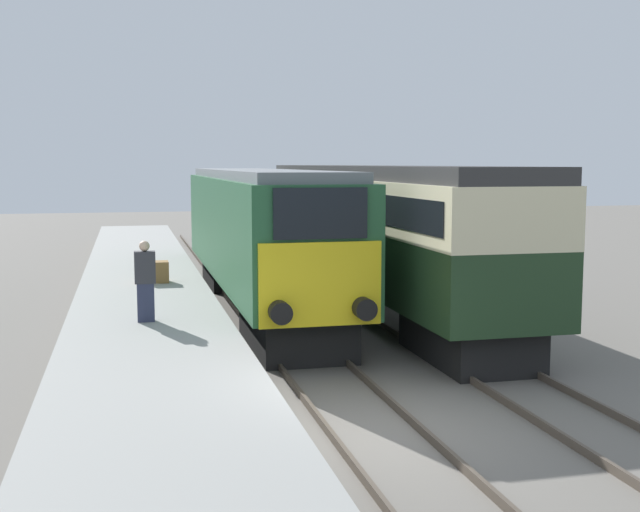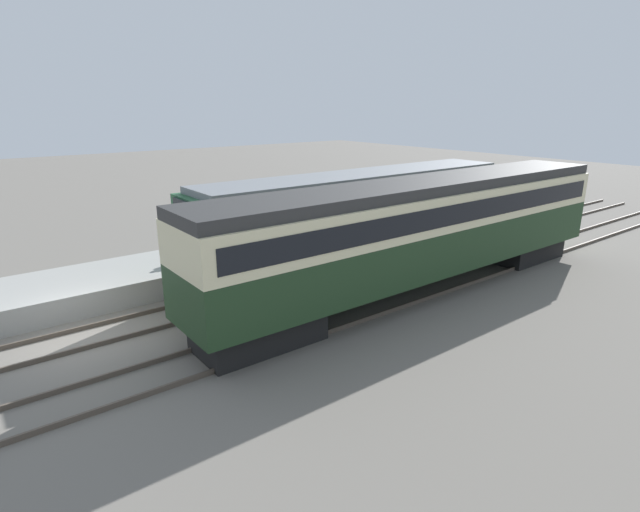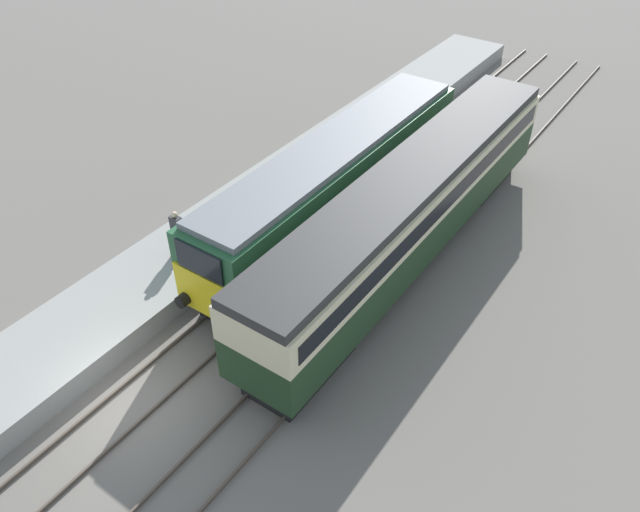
# 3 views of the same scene
# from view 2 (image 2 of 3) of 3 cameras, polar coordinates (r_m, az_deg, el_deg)

# --- Properties ---
(ground_plane) EXTENTS (120.00, 120.00, 0.00)m
(ground_plane) POSITION_cam_2_polar(r_m,az_deg,el_deg) (16.50, -25.58, -8.68)
(ground_plane) COLOR slate
(platform_left) EXTENTS (3.50, 50.00, 0.84)m
(platform_left) POSITION_cam_2_polar(r_m,az_deg,el_deg) (21.92, -7.12, 0.29)
(platform_left) COLOR gray
(platform_left) RESTS_ON ground_plane
(rails_near_track) EXTENTS (1.51, 60.00, 0.14)m
(rails_near_track) POSITION_cam_2_polar(r_m,az_deg,el_deg) (17.94, -9.92, -4.89)
(rails_near_track) COLOR #4C4238
(rails_near_track) RESTS_ON ground_plane
(rails_far_track) EXTENTS (1.50, 60.00, 0.14)m
(rails_far_track) POSITION_cam_2_polar(r_m,az_deg,el_deg) (15.24, -3.83, -8.75)
(rails_far_track) COLOR #4C4238
(rails_far_track) RESTS_ON ground_plane
(locomotive) EXTENTS (2.70, 15.41, 4.04)m
(locomotive) POSITION_cam_2_polar(r_m,az_deg,el_deg) (20.62, 4.74, 4.58)
(locomotive) COLOR black
(locomotive) RESTS_ON ground_plane
(passenger_carriage) EXTENTS (2.75, 18.15, 4.15)m
(passenger_carriage) POSITION_cam_2_polar(r_m,az_deg,el_deg) (18.18, 11.72, 3.38)
(passenger_carriage) COLOR black
(passenger_carriage) RESTS_ON ground_plane
(person_on_platform) EXTENTS (0.44, 0.26, 1.74)m
(person_on_platform) POSITION_cam_2_polar(r_m,az_deg,el_deg) (20.58, -12.97, 2.59)
(person_on_platform) COLOR #2D334C
(person_on_platform) RESTS_ON platform_left
(luggage_crate) EXTENTS (0.70, 0.56, 0.60)m
(luggage_crate) POSITION_cam_2_polar(r_m,az_deg,el_deg) (23.27, 0.47, 3.25)
(luggage_crate) COLOR olive
(luggage_crate) RESTS_ON platform_left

